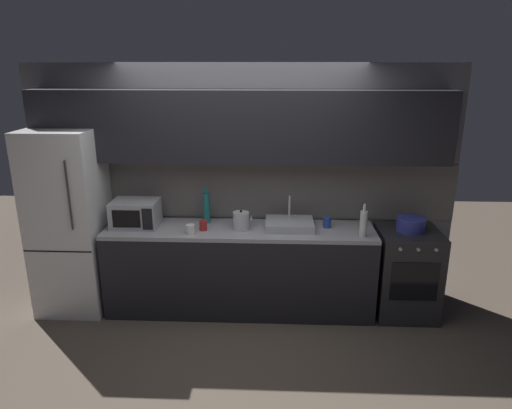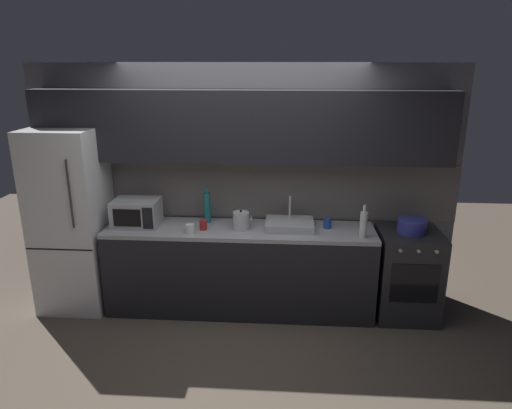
{
  "view_description": "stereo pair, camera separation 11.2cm",
  "coord_description": "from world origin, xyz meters",
  "px_view_note": "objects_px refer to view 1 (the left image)",
  "views": [
    {
      "loc": [
        0.36,
        -3.49,
        2.51
      ],
      "look_at": [
        0.17,
        0.9,
        1.15
      ],
      "focal_mm": 32.64,
      "sensor_mm": 36.0,
      "label": 1
    },
    {
      "loc": [
        0.47,
        -3.48,
        2.51
      ],
      "look_at": [
        0.17,
        0.9,
        1.15
      ],
      "focal_mm": 32.64,
      "sensor_mm": 36.0,
      "label": 2
    }
  ],
  "objects_px": {
    "wine_bottle_clear": "(363,223)",
    "mug_red": "(203,225)",
    "microwave": "(136,214)",
    "mug_blue": "(327,222)",
    "wine_bottle_teal": "(207,208)",
    "cooking_pot": "(411,224)",
    "oven_range": "(406,272)",
    "kettle": "(241,221)",
    "mug_white": "(190,229)",
    "refrigerator": "(70,222)"
  },
  "relations": [
    {
      "from": "mug_white",
      "to": "cooking_pot",
      "type": "height_order",
      "value": "cooking_pot"
    },
    {
      "from": "microwave",
      "to": "wine_bottle_clear",
      "type": "bearing_deg",
      "value": -4.82
    },
    {
      "from": "mug_white",
      "to": "cooking_pot",
      "type": "xyz_separation_m",
      "value": [
        2.16,
        0.17,
        0.02
      ]
    },
    {
      "from": "refrigerator",
      "to": "kettle",
      "type": "xyz_separation_m",
      "value": [
        1.75,
        -0.03,
        0.05
      ]
    },
    {
      "from": "refrigerator",
      "to": "wine_bottle_teal",
      "type": "bearing_deg",
      "value": 6.59
    },
    {
      "from": "refrigerator",
      "to": "wine_bottle_clear",
      "type": "bearing_deg",
      "value": -3.35
    },
    {
      "from": "refrigerator",
      "to": "cooking_pot",
      "type": "distance_m",
      "value": 3.43
    },
    {
      "from": "wine_bottle_clear",
      "to": "mug_white",
      "type": "bearing_deg",
      "value": -179.91
    },
    {
      "from": "kettle",
      "to": "mug_red",
      "type": "xyz_separation_m",
      "value": [
        -0.38,
        -0.04,
        -0.04
      ]
    },
    {
      "from": "mug_blue",
      "to": "wine_bottle_teal",
      "type": "bearing_deg",
      "value": 175.61
    },
    {
      "from": "refrigerator",
      "to": "oven_range",
      "type": "relative_size",
      "value": 2.1
    },
    {
      "from": "wine_bottle_clear",
      "to": "wine_bottle_teal",
      "type": "bearing_deg",
      "value": 167.94
    },
    {
      "from": "microwave",
      "to": "wine_bottle_clear",
      "type": "xyz_separation_m",
      "value": [
        2.25,
        -0.19,
        -0.0
      ]
    },
    {
      "from": "mug_blue",
      "to": "oven_range",
      "type": "bearing_deg",
      "value": -4.66
    },
    {
      "from": "microwave",
      "to": "wine_bottle_teal",
      "type": "height_order",
      "value": "wine_bottle_teal"
    },
    {
      "from": "cooking_pot",
      "to": "refrigerator",
      "type": "bearing_deg",
      "value": -180.0
    },
    {
      "from": "microwave",
      "to": "mug_red",
      "type": "bearing_deg",
      "value": -7.06
    },
    {
      "from": "wine_bottle_clear",
      "to": "mug_blue",
      "type": "distance_m",
      "value": 0.4
    },
    {
      "from": "wine_bottle_teal",
      "to": "kettle",
      "type": "bearing_deg",
      "value": -26.88
    },
    {
      "from": "microwave",
      "to": "mug_blue",
      "type": "bearing_deg",
      "value": 1.38
    },
    {
      "from": "refrigerator",
      "to": "kettle",
      "type": "relative_size",
      "value": 9.26
    },
    {
      "from": "microwave",
      "to": "wine_bottle_teal",
      "type": "xyz_separation_m",
      "value": [
        0.7,
        0.14,
        0.03
      ]
    },
    {
      "from": "mug_blue",
      "to": "mug_white",
      "type": "xyz_separation_m",
      "value": [
        -1.35,
        -0.24,
        -0.01
      ]
    },
    {
      "from": "refrigerator",
      "to": "kettle",
      "type": "distance_m",
      "value": 1.75
    },
    {
      "from": "mug_blue",
      "to": "mug_red",
      "type": "height_order",
      "value": "mug_blue"
    },
    {
      "from": "oven_range",
      "to": "cooking_pot",
      "type": "relative_size",
      "value": 3.2
    },
    {
      "from": "wine_bottle_clear",
      "to": "mug_red",
      "type": "distance_m",
      "value": 1.56
    },
    {
      "from": "wine_bottle_teal",
      "to": "mug_white",
      "type": "distance_m",
      "value": 0.37
    },
    {
      "from": "refrigerator",
      "to": "oven_range",
      "type": "height_order",
      "value": "refrigerator"
    },
    {
      "from": "oven_range",
      "to": "wine_bottle_clear",
      "type": "height_order",
      "value": "wine_bottle_clear"
    },
    {
      "from": "wine_bottle_teal",
      "to": "wine_bottle_clear",
      "type": "bearing_deg",
      "value": -12.06
    },
    {
      "from": "refrigerator",
      "to": "mug_blue",
      "type": "height_order",
      "value": "refrigerator"
    },
    {
      "from": "mug_white",
      "to": "mug_blue",
      "type": "bearing_deg",
      "value": 10.08
    },
    {
      "from": "refrigerator",
      "to": "mug_white",
      "type": "relative_size",
      "value": 20.38
    },
    {
      "from": "mug_blue",
      "to": "wine_bottle_clear",
      "type": "bearing_deg",
      "value": -36.7
    },
    {
      "from": "wine_bottle_teal",
      "to": "mug_blue",
      "type": "relative_size",
      "value": 3.58
    },
    {
      "from": "oven_range",
      "to": "mug_red",
      "type": "distance_m",
      "value": 2.11
    },
    {
      "from": "cooking_pot",
      "to": "oven_range",
      "type": "bearing_deg",
      "value": -143.96
    },
    {
      "from": "kettle",
      "to": "cooking_pot",
      "type": "distance_m",
      "value": 1.68
    },
    {
      "from": "oven_range",
      "to": "mug_blue",
      "type": "bearing_deg",
      "value": 175.34
    },
    {
      "from": "mug_red",
      "to": "mug_white",
      "type": "height_order",
      "value": "mug_red"
    },
    {
      "from": "wine_bottle_clear",
      "to": "mug_white",
      "type": "xyz_separation_m",
      "value": [
        -1.66,
        -0.0,
        -0.09
      ]
    },
    {
      "from": "microwave",
      "to": "wine_bottle_clear",
      "type": "height_order",
      "value": "wine_bottle_clear"
    },
    {
      "from": "kettle",
      "to": "mug_white",
      "type": "relative_size",
      "value": 2.2
    },
    {
      "from": "cooking_pot",
      "to": "wine_bottle_teal",
      "type": "bearing_deg",
      "value": 175.54
    },
    {
      "from": "kettle",
      "to": "mug_red",
      "type": "height_order",
      "value": "kettle"
    },
    {
      "from": "kettle",
      "to": "mug_white",
      "type": "distance_m",
      "value": 0.51
    },
    {
      "from": "kettle",
      "to": "mug_blue",
      "type": "height_order",
      "value": "kettle"
    },
    {
      "from": "oven_range",
      "to": "mug_white",
      "type": "xyz_separation_m",
      "value": [
        -2.16,
        -0.17,
        0.5
      ]
    },
    {
      "from": "oven_range",
      "to": "wine_bottle_clear",
      "type": "relative_size",
      "value": 2.78
    }
  ]
}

